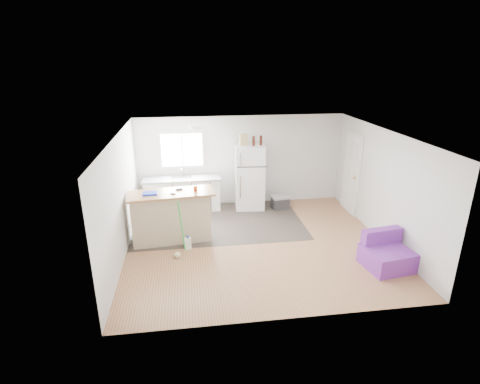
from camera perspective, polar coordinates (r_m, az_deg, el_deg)
name	(u,v)px	position (r m, az deg, el deg)	size (l,w,h in m)	color
room	(258,192)	(7.72, 2.74, 0.01)	(5.51, 5.01, 2.41)	#8D5B3B
vinyl_zone	(219,222)	(9.23, -3.25, -4.59)	(4.05, 2.50, 0.00)	#373029
window	(182,150)	(9.88, -8.85, 6.36)	(1.18, 0.06, 0.98)	white
interior_door	(351,173)	(10.00, 16.59, 2.75)	(0.11, 0.92, 2.10)	white
ceiling_fixture	(196,127)	(8.46, -6.79, 9.80)	(0.30, 0.30, 0.07)	white
kitchen_cabinets	(183,194)	(9.92, -8.75, -0.23)	(1.99, 0.65, 1.16)	white
peninsula	(171,216)	(8.27, -10.45, -3.66)	(1.88, 0.88, 1.12)	tan
refrigerator	(250,177)	(9.85, 1.48, 2.31)	(0.81, 0.77, 1.70)	white
cooler	(280,202)	(10.03, 6.16, -1.53)	(0.50, 0.38, 0.35)	#2C2C2F
purple_seat	(386,255)	(7.81, 21.36, -8.87)	(0.93, 0.89, 0.68)	purple
cleaner_jug	(188,243)	(8.02, -7.94, -7.73)	(0.14, 0.11, 0.30)	white
mop	(179,246)	(7.70, -9.35, -8.19)	(0.24, 0.35, 1.24)	green
red_cup	(195,188)	(8.05, -6.81, 0.54)	(0.08, 0.08, 0.12)	red
blue_tray	(150,193)	(8.05, -13.55, -0.21)	(0.30, 0.22, 0.04)	#142DC0
tool_a	(179,189)	(8.19, -9.27, 0.42)	(0.14, 0.05, 0.03)	black
tool_b	(173,194)	(7.95, -10.18, -0.25)	(0.10, 0.04, 0.03)	black
cardboard_box	(244,140)	(9.56, 0.54, 7.96)	(0.20, 0.10, 0.30)	tan
bottle_left	(254,141)	(9.54, 2.08, 7.77)	(0.07, 0.07, 0.25)	#3C140A
bottle_right	(261,140)	(9.62, 3.20, 7.86)	(0.07, 0.07, 0.25)	#3C140A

